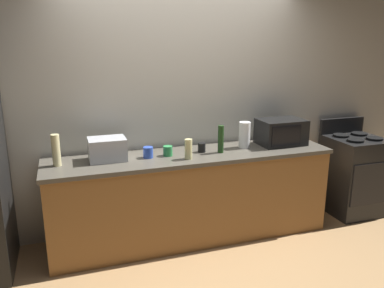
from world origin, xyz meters
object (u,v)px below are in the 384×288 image
stove_range (353,174)px  paper_towel_roll (245,135)px  microwave (281,132)px  mug_blue (148,152)px  bottle_wine (221,139)px  mug_black (202,147)px  bottle_hand_soap (56,150)px  bottle_vinegar (188,149)px  mug_green (168,151)px  toaster_oven (107,149)px

stove_range → paper_towel_roll: bearing=178.0°
microwave → mug_blue: microwave is taller
bottle_wine → mug_black: bearing=156.7°
microwave → bottle_hand_soap: bottle_hand_soap is taller
bottle_vinegar → mug_blue: size_ratio=1.82×
stove_range → bottle_hand_soap: size_ratio=3.76×
microwave → mug_black: 0.91m
mug_green → microwave: bearing=1.6°
toaster_oven → mug_blue: (0.37, -0.05, -0.05)m
bottle_hand_soap → toaster_oven: bearing=4.4°
bottle_hand_soap → mug_blue: bottle_hand_soap is taller
mug_green → bottle_hand_soap: bearing=179.3°
bottle_wine → mug_green: (-0.53, 0.06, -0.09)m
stove_range → toaster_oven: size_ratio=3.18×
bottle_vinegar → mug_blue: bearing=155.8°
paper_towel_roll → microwave: bearing=-0.3°
toaster_oven → mug_black: (0.92, -0.03, -0.06)m
microwave → bottle_hand_soap: size_ratio=1.67×
microwave → toaster_oven: size_ratio=1.41×
mug_black → mug_green: mug_green is taller
stove_range → bottle_hand_soap: bottle_hand_soap is taller
mug_black → bottle_vinegar: bearing=-137.9°
paper_towel_roll → bottle_hand_soap: bottle_hand_soap is taller
bottle_vinegar → bottle_wine: 0.39m
mug_black → mug_blue: 0.55m
bottle_wine → mug_blue: size_ratio=2.61×
bottle_hand_soap → mug_blue: 0.83m
mug_green → stove_range: bearing=-0.3°
stove_range → paper_towel_roll: (-1.41, 0.05, 0.57)m
bottle_wine → paper_towel_roll: bearing=17.2°
bottle_hand_soap → mug_blue: (0.82, -0.02, -0.09)m
microwave → bottle_wine: bottle_wine is taller
stove_range → mug_blue: stove_range is taller
stove_range → mug_green: bearing=179.7°
bottle_hand_soap → bottle_vinegar: 1.19m
microwave → bottle_vinegar: bearing=-169.9°
toaster_oven → bottle_hand_soap: bearing=-175.6°
stove_range → bottle_hand_soap: (-3.26, 0.03, 0.58)m
stove_range → toaster_oven: (-2.81, 0.06, 0.54)m
toaster_oven → paper_towel_roll: bearing=-0.4°
bottle_hand_soap → mug_blue: size_ratio=2.74×
microwave → bottle_vinegar: (-1.11, -0.20, -0.04)m
microwave → mug_blue: (-1.46, -0.04, -0.08)m
toaster_oven → bottle_wine: size_ratio=1.24×
bottle_vinegar → mug_green: (-0.16, 0.16, -0.05)m
stove_range → bottle_vinegar: 2.16m
bottle_hand_soap → bottle_wine: (1.55, -0.07, -0.01)m
toaster_oven → mug_blue: size_ratio=3.24×
toaster_oven → paper_towel_roll: size_ratio=1.26×
toaster_oven → bottle_wine: bottle_wine is taller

